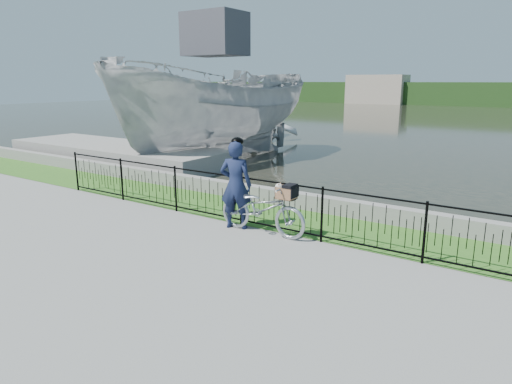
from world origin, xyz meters
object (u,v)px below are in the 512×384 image
Objects in this scene: bicycle_rig at (263,208)px; cyclist at (236,184)px; boat_near at (216,110)px; boat_far at (214,124)px; dock at (116,153)px.

cyclist reaches higher than bicycle_rig.
boat_far is (-3.72, 4.37, -1.07)m from boat_near.
bicycle_rig is at bearing -45.18° from boat_near.
dock is 10.56m from bicycle_rig.
boat_near is at bearing 36.01° from dock.
dock is 0.95× the size of boat_near.
dock is 4.39m from boat_near.
bicycle_rig is at bearing -22.92° from dock.
boat_near is at bearing 131.52° from cyclist.
boat_near reaches higher than dock.
bicycle_rig is 0.82m from cyclist.
cyclist is 14.42m from boat_far.
cyclist is (9.02, -4.12, 0.64)m from dock.
boat_near is (-6.45, 6.49, 1.50)m from bicycle_rig.
cyclist is 0.20× the size of boat_far.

